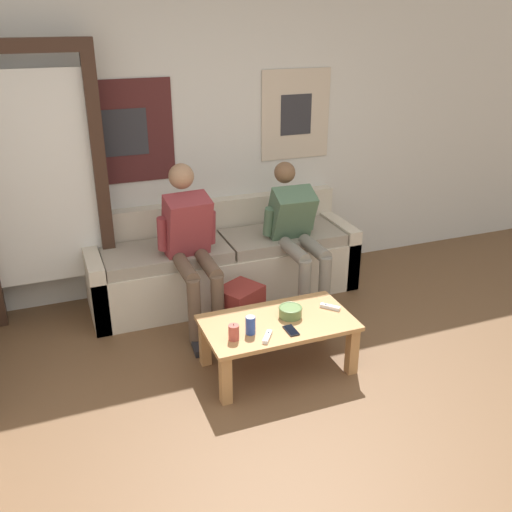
# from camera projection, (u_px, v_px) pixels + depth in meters

# --- Properties ---
(ground_plane) EXTENTS (18.00, 18.00, 0.00)m
(ground_plane) POSITION_uv_depth(u_px,v_px,m) (353.00, 473.00, 3.12)
(ground_plane) COLOR brown
(wall_back) EXTENTS (10.00, 0.07, 2.55)m
(wall_back) POSITION_uv_depth(u_px,v_px,m) (207.00, 142.00, 4.88)
(wall_back) COLOR silver
(wall_back) RESTS_ON ground_plane
(door_frame) EXTENTS (1.00, 0.10, 2.15)m
(door_frame) POSITION_uv_depth(u_px,v_px,m) (38.00, 173.00, 4.27)
(door_frame) COLOR #382319
(door_frame) RESTS_ON ground_plane
(couch) EXTENTS (2.31, 0.71, 0.78)m
(couch) POSITION_uv_depth(u_px,v_px,m) (223.00, 263.00, 4.97)
(couch) COLOR beige
(couch) RESTS_ON ground_plane
(coffee_table) EXTENTS (1.03, 0.57, 0.38)m
(coffee_table) POSITION_uv_depth(u_px,v_px,m) (278.00, 330.00, 3.91)
(coffee_table) COLOR #B27F4C
(coffee_table) RESTS_ON ground_plane
(person_seated_adult) EXTENTS (0.47, 0.86, 1.25)m
(person_seated_adult) POSITION_uv_depth(u_px,v_px,m) (191.00, 242.00, 4.38)
(person_seated_adult) COLOR brown
(person_seated_adult) RESTS_ON ground_plane
(person_seated_teen) EXTENTS (0.47, 0.91, 1.16)m
(person_seated_teen) POSITION_uv_depth(u_px,v_px,m) (297.00, 231.00, 4.71)
(person_seated_teen) COLOR gray
(person_seated_teen) RESTS_ON ground_plane
(backpack) EXTENTS (0.40, 0.39, 0.38)m
(backpack) POSITION_uv_depth(u_px,v_px,m) (241.00, 310.00, 4.42)
(backpack) COLOR maroon
(backpack) RESTS_ON ground_plane
(ceramic_bowl) EXTENTS (0.17, 0.17, 0.08)m
(ceramic_bowl) POSITION_uv_depth(u_px,v_px,m) (290.00, 311.00, 3.92)
(ceramic_bowl) COLOR #607F47
(ceramic_bowl) RESTS_ON coffee_table
(pillar_candle) EXTENTS (0.07, 0.07, 0.12)m
(pillar_candle) POSITION_uv_depth(u_px,v_px,m) (234.00, 332.00, 3.65)
(pillar_candle) COLOR #B24C42
(pillar_candle) RESTS_ON coffee_table
(drink_can_blue) EXTENTS (0.07, 0.07, 0.12)m
(drink_can_blue) POSITION_uv_depth(u_px,v_px,m) (250.00, 325.00, 3.71)
(drink_can_blue) COLOR #28479E
(drink_can_blue) RESTS_ON coffee_table
(game_controller_near_left) EXTENTS (0.11, 0.14, 0.03)m
(game_controller_near_left) POSITION_uv_depth(u_px,v_px,m) (267.00, 337.00, 3.67)
(game_controller_near_left) COLOR white
(game_controller_near_left) RESTS_ON coffee_table
(game_controller_near_right) EXTENTS (0.12, 0.13, 0.03)m
(game_controller_near_right) POSITION_uv_depth(u_px,v_px,m) (330.00, 307.00, 4.04)
(game_controller_near_right) COLOR white
(game_controller_near_right) RESTS_ON coffee_table
(cell_phone) EXTENTS (0.07, 0.14, 0.01)m
(cell_phone) POSITION_uv_depth(u_px,v_px,m) (291.00, 330.00, 3.76)
(cell_phone) COLOR black
(cell_phone) RESTS_ON coffee_table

